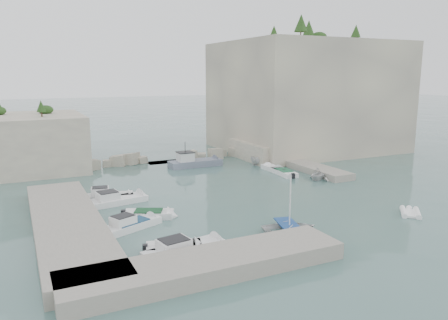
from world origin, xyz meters
name	(u,v)px	position (x,y,z in m)	size (l,w,h in m)	color
ground	(251,201)	(0.00, 0.00, 0.00)	(400.00, 400.00, 0.00)	#486C67
cliff_east	(306,97)	(23.00, 23.00, 8.50)	(26.00, 22.00, 17.00)	beige
cliff_terrace	(269,150)	(13.00, 18.00, 1.25)	(8.00, 10.00, 2.50)	beige
outcrop_west	(17,143)	(-20.00, 25.00, 3.50)	(16.00, 14.00, 7.00)	beige
quay_west	(68,225)	(-17.00, -1.00, 0.55)	(5.00, 24.00, 1.10)	#9E9689
quay_south	(208,265)	(-10.00, -12.50, 0.55)	(18.00, 4.00, 1.10)	#9E9689
ledge_east	(304,165)	(13.50, 10.00, 0.40)	(3.00, 16.00, 0.80)	#9E9689
breakwater	(168,157)	(-1.00, 22.00, 0.70)	(28.00, 3.00, 1.40)	beige
motorboat_a	(108,199)	(-12.38, 6.60, 0.00)	(5.29, 1.57, 1.40)	silver
motorboat_b	(117,203)	(-11.91, 4.89, 0.00)	(6.23, 2.04, 1.40)	white
motorboat_c	(149,217)	(-10.31, -0.43, 0.00)	(4.60, 1.67, 0.70)	silver
motorboat_d	(131,229)	(-12.36, -2.60, 0.00)	(5.54, 1.65, 1.40)	white
motorboat_e	(174,251)	(-10.79, -8.39, 0.00)	(4.19, 1.72, 0.70)	silver
motorboat_f	(186,254)	(-10.23, -9.17, 0.00)	(6.52, 1.94, 1.40)	white
rowboat	(289,232)	(-1.36, -8.62, 0.00)	(3.05, 4.27, 0.88)	silver
inflatable_dinghy	(410,214)	(10.64, -9.71, 0.00)	(2.92, 1.41, 0.44)	white
tender_east_a	(318,180)	(11.32, 4.16, 0.00)	(2.66, 3.08, 1.62)	silver
tender_east_b	(284,175)	(9.20, 8.13, 0.00)	(4.77, 1.63, 0.70)	white
tender_east_c	(274,171)	(9.22, 10.41, 0.00)	(4.64, 1.50, 0.70)	white
tender_east_d	(264,165)	(9.99, 14.11, 0.00)	(1.45, 3.87, 1.49)	silver
work_boat	(195,166)	(1.23, 17.39, 0.00)	(7.77, 2.30, 2.20)	slate
rowboat_mast	(290,200)	(-1.36, -8.62, 2.54)	(0.10, 0.10, 4.20)	white
vegetation	(276,36)	(17.83, 24.40, 17.93)	(53.48, 13.88, 13.40)	#1E4219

